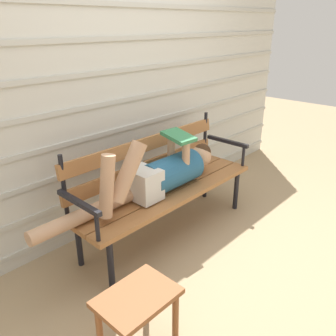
{
  "coord_description": "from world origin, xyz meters",
  "views": [
    {
      "loc": [
        -1.87,
        -1.56,
        1.68
      ],
      "look_at": [
        0.0,
        0.18,
        0.61
      ],
      "focal_mm": 37.11,
      "sensor_mm": 36.0,
      "label": 1
    }
  ],
  "objects": [
    {
      "name": "reclining_person",
      "position": [
        -0.09,
        0.18,
        0.58
      ],
      "size": [
        1.68,
        0.27,
        0.52
      ],
      "color": "#23567A"
    },
    {
      "name": "house_siding",
      "position": [
        0.0,
        0.71,
        1.08
      ],
      "size": [
        4.93,
        0.08,
        2.17
      ],
      "color": "beige",
      "rests_on": "ground"
    },
    {
      "name": "park_bench",
      "position": [
        0.0,
        0.25,
        0.47
      ],
      "size": [
        1.72,
        0.5,
        0.88
      ],
      "color": "#9E6638",
      "rests_on": "ground"
    },
    {
      "name": "footstool",
      "position": [
        -0.96,
        -0.49,
        0.3
      ],
      "size": [
        0.42,
        0.3,
        0.38
      ],
      "color": "brown",
      "rests_on": "ground"
    },
    {
      "name": "ground_plane",
      "position": [
        0.0,
        0.0,
        0.0
      ],
      "size": [
        12.0,
        12.0,
        0.0
      ],
      "primitive_type": "plane",
      "color": "tan"
    }
  ]
}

